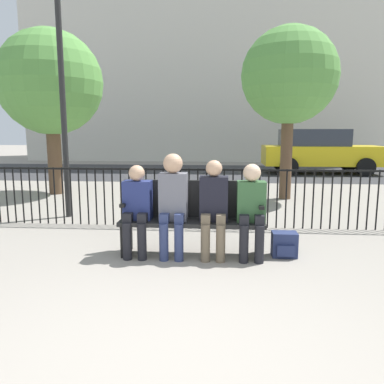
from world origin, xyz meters
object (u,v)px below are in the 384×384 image
(seated_person_2, at_px, (214,204))
(seated_person_1, at_px, (173,199))
(parked_car_0, at_px, (319,151))
(tree_0, at_px, (289,77))
(park_bench, at_px, (193,215))
(lamp_post, at_px, (61,63))
(seated_person_3, at_px, (251,206))
(backpack, at_px, (284,245))
(tree_1, at_px, (50,84))
(seated_person_0, at_px, (137,206))

(seated_person_2, bearing_deg, seated_person_1, 179.52)
(parked_car_0, bearing_deg, seated_person_2, -110.62)
(parked_car_0, bearing_deg, tree_0, -110.95)
(park_bench, height_order, lamp_post, lamp_post)
(seated_person_3, distance_m, lamp_post, 4.25)
(park_bench, bearing_deg, backpack, -2.05)
(seated_person_1, bearing_deg, lamp_post, 137.10)
(seated_person_3, xyz_separation_m, lamp_post, (-3.13, 2.03, 2.03))
(lamp_post, xyz_separation_m, parked_car_0, (6.33, 7.68, -1.84))
(park_bench, height_order, tree_0, tree_0)
(tree_1, bearing_deg, parked_car_0, 34.17)
(tree_1, bearing_deg, park_bench, -49.38)
(park_bench, xyz_separation_m, seated_person_0, (-0.67, -0.13, 0.14))
(seated_person_3, height_order, parked_car_0, parked_car_0)
(seated_person_0, height_order, seated_person_3, seated_person_3)
(seated_person_1, xyz_separation_m, seated_person_3, (0.95, -0.01, -0.07))
(park_bench, relative_size, parked_car_0, 0.42)
(tree_1, height_order, lamp_post, lamp_post)
(seated_person_1, height_order, tree_1, tree_1)
(backpack, bearing_deg, seated_person_1, -176.46)
(seated_person_2, bearing_deg, seated_person_0, -179.75)
(backpack, distance_m, tree_0, 4.91)
(seated_person_0, height_order, lamp_post, lamp_post)
(seated_person_0, relative_size, tree_1, 0.29)
(tree_0, height_order, lamp_post, lamp_post)
(park_bench, xyz_separation_m, tree_0, (1.82, 4.09, 2.23))
(seated_person_1, distance_m, seated_person_3, 0.95)
(backpack, distance_m, parked_car_0, 10.04)
(park_bench, height_order, seated_person_1, seated_person_1)
(lamp_post, bearing_deg, park_bench, -38.27)
(tree_1, relative_size, lamp_post, 0.95)
(seated_person_3, bearing_deg, seated_person_0, -179.93)
(seated_person_3, relative_size, tree_1, 0.29)
(backpack, bearing_deg, seated_person_0, -177.06)
(backpack, distance_m, tree_1, 7.05)
(park_bench, bearing_deg, seated_person_2, -26.03)
(seated_person_2, bearing_deg, tree_0, 69.81)
(seated_person_3, bearing_deg, park_bench, 169.55)
(seated_person_3, xyz_separation_m, tree_1, (-4.47, 4.51, 2.02))
(park_bench, distance_m, seated_person_2, 0.34)
(tree_1, bearing_deg, lamp_post, -61.52)
(seated_person_0, xyz_separation_m, backpack, (1.81, 0.09, -0.48))
(park_bench, relative_size, tree_1, 0.45)
(seated_person_1, bearing_deg, tree_0, 64.11)
(seated_person_0, relative_size, backpack, 3.68)
(seated_person_0, distance_m, lamp_post, 3.37)
(backpack, bearing_deg, tree_1, 137.94)
(seated_person_3, relative_size, tree_0, 0.30)
(parked_car_0, bearing_deg, backpack, -106.11)
(seated_person_0, xyz_separation_m, tree_1, (-3.08, 4.51, 2.04))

